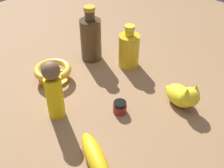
# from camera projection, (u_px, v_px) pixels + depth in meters

# --- Properties ---
(ground) EXTENTS (2.00, 2.00, 0.00)m
(ground) POSITION_uv_depth(u_px,v_px,m) (112.00, 102.00, 0.92)
(ground) COLOR #936D47
(person_figure_adult) EXTENTS (0.06, 0.06, 0.19)m
(person_figure_adult) POSITION_uv_depth(u_px,v_px,m) (54.00, 90.00, 0.82)
(person_figure_adult) COLOR yellow
(person_figure_adult) RESTS_ON ground
(bottle_short) EXTENTS (0.08, 0.08, 0.16)m
(bottle_short) POSITION_uv_depth(u_px,v_px,m) (129.00, 50.00, 1.05)
(bottle_short) COLOR yellow
(bottle_short) RESTS_ON ground
(banana) EXTENTS (0.11, 0.17, 0.05)m
(banana) POSITION_uv_depth(u_px,v_px,m) (95.00, 158.00, 0.72)
(banana) COLOR yellow
(banana) RESTS_ON ground
(nail_polish_jar) EXTENTS (0.04, 0.04, 0.04)m
(nail_polish_jar) POSITION_uv_depth(u_px,v_px,m) (120.00, 107.00, 0.88)
(nail_polish_jar) COLOR maroon
(nail_polish_jar) RESTS_ON ground
(cat_figurine) EXTENTS (0.10, 0.14, 0.09)m
(cat_figurine) POSITION_uv_depth(u_px,v_px,m) (183.00, 95.00, 0.89)
(cat_figurine) COLOR yellow
(cat_figurine) RESTS_ON ground
(bowl) EXTENTS (0.13, 0.13, 0.05)m
(bowl) POSITION_uv_depth(u_px,v_px,m) (53.00, 72.00, 1.00)
(bowl) COLOR #C89409
(bowl) RESTS_ON ground
(bottle_tall) EXTENTS (0.08, 0.08, 0.21)m
(bottle_tall) POSITION_uv_depth(u_px,v_px,m) (91.00, 38.00, 1.08)
(bottle_tall) COLOR #4E3A23
(bottle_tall) RESTS_ON ground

